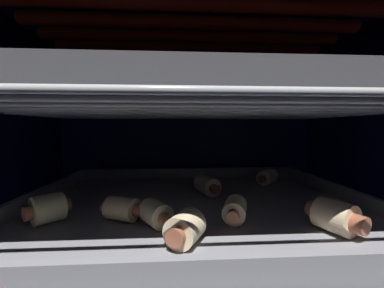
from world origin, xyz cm
name	(u,v)px	position (x,y,z in cm)	size (l,w,h in cm)	color
oven_wall_back	(188,143)	(0.00, 21.18, 20.15)	(57.16, 1.20, 40.29)	#0C1138
heating_element	(195,22)	(0.00, 0.00, 37.38)	(43.81, 19.83, 1.72)	maroon
oven_rack_lower	(195,210)	(0.00, 0.00, 12.40)	(52.21, 40.35, 0.69)	#B7B7BC
baking_tray_lower	(195,204)	(0.00, 0.00, 13.32)	(43.48, 33.60, 2.53)	gray
pig_in_blanket_lower_0	(335,217)	(13.12, -9.69, 15.00)	(4.21, 5.70, 3.14)	beige
pig_in_blanket_lower_1	(48,209)	(-16.36, -5.59, 14.98)	(4.26, 4.26, 3.09)	beige
pig_in_blanket_lower_2	(235,209)	(3.99, -6.25, 14.68)	(3.46, 5.36, 2.49)	beige
pig_in_blanket_lower_3	(207,185)	(2.18, 4.01, 14.83)	(4.03, 6.07, 2.80)	beige
pig_in_blanket_lower_4	(156,213)	(-4.65, -7.04, 14.73)	(3.90, 4.77, 2.60)	beige
pig_in_blanket_lower_5	(122,209)	(-8.53, -5.39, 14.72)	(5.14, 3.65, 2.57)	beige
pig_in_blanket_lower_6	(185,228)	(-1.69, -11.14, 14.88)	(3.93, 4.50, 2.88)	beige
pig_in_blanket_lower_7	(267,177)	(13.95, 9.74, 14.75)	(4.70, 4.81, 2.63)	beige
oven_rack_upper	(195,112)	(0.00, 0.00, 25.77)	(52.07, 40.35, 0.55)	#B7B7BC
baking_tray_upper	(195,106)	(0.00, 0.00, 26.62)	(43.48, 33.60, 2.22)	#4C4C51
pig_in_blanket_upper_0	(218,100)	(4.63, 8.46, 28.32)	(4.13, 4.62, 2.75)	beige
pig_in_blanket_upper_1	(269,84)	(7.17, -7.03, 28.25)	(5.05, 3.89, 2.61)	beige
pig_in_blanket_upper_2	(144,102)	(-8.36, 11.92, 28.35)	(3.99, 4.94, 2.82)	beige
pig_in_blanket_upper_3	(250,96)	(8.13, 2.19, 28.18)	(2.57, 5.77, 2.47)	beige
pig_in_blanket_upper_4	(168,100)	(-3.94, 11.21, 28.57)	(3.84, 5.13, 3.25)	beige
pig_in_blanket_upper_5	(137,97)	(-8.58, 6.10, 28.41)	(4.69, 2.95, 2.92)	beige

